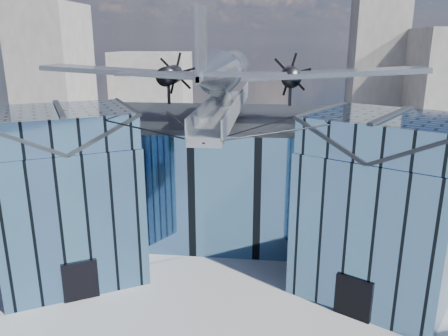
# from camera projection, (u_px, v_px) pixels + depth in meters

# --- Properties ---
(ground_plane) EXTENTS (120.00, 120.00, 0.00)m
(ground_plane) POSITION_uv_depth(u_px,v_px,m) (221.00, 271.00, 31.53)
(ground_plane) COLOR gray
(museum) EXTENTS (32.88, 24.50, 17.60)m
(museum) POSITION_uv_depth(u_px,v_px,m) (229.00, 175.00, 35.53)
(museum) COLOR teal
(museum) RESTS_ON ground
(bg_towers) EXTENTS (77.00, 24.50, 26.00)m
(bg_towers) POSITION_uv_depth(u_px,v_px,m) (263.00, 76.00, 76.72)
(bg_towers) COLOR gray
(bg_towers) RESTS_ON ground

